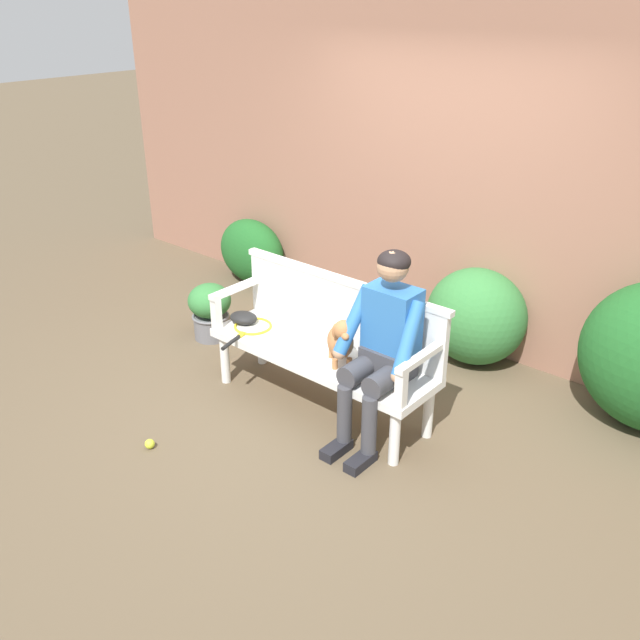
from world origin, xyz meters
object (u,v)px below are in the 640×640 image
at_px(person_seated, 383,342).
at_px(potted_plant, 210,309).
at_px(dog_on_bench, 341,340).
at_px(baseball_glove, 244,318).
at_px(garden_bench, 320,359).
at_px(tennis_ball, 150,444).
at_px(tennis_racket, 251,328).

relative_size(person_seated, potted_plant, 2.66).
xyz_separation_m(dog_on_bench, baseball_glove, (-0.97, 0.02, -0.14)).
xyz_separation_m(garden_bench, person_seated, (0.55, -0.02, 0.33)).
height_order(person_seated, tennis_ball, person_seated).
bearing_deg(potted_plant, dog_on_bench, -9.54).
height_order(tennis_racket, baseball_glove, baseball_glove).
bearing_deg(garden_bench, dog_on_bench, -11.50).
bearing_deg(garden_bench, tennis_racket, -174.76).
xyz_separation_m(garden_bench, baseball_glove, (-0.74, -0.03, 0.10)).
bearing_deg(person_seated, baseball_glove, -179.50).
xyz_separation_m(baseball_glove, tennis_ball, (0.20, -1.09, -0.47)).
bearing_deg(dog_on_bench, tennis_racket, -179.18).
distance_m(person_seated, tennis_ball, 1.70).
bearing_deg(tennis_racket, person_seated, 2.07).
height_order(garden_bench, baseball_glove, baseball_glove).
distance_m(baseball_glove, potted_plant, 0.79).
height_order(dog_on_bench, tennis_racket, dog_on_bench).
relative_size(tennis_racket, baseball_glove, 2.65).
bearing_deg(dog_on_bench, potted_plant, 170.46).
bearing_deg(person_seated, tennis_ball, -134.55).
bearing_deg(person_seated, tennis_racket, -177.93).
distance_m(person_seated, dog_on_bench, 0.33).
height_order(person_seated, baseball_glove, person_seated).
relative_size(garden_bench, potted_plant, 3.50).
relative_size(garden_bench, dog_on_bench, 4.65).
bearing_deg(garden_bench, potted_plant, 170.76).
xyz_separation_m(tennis_racket, tennis_ball, (0.09, -1.06, -0.43)).
xyz_separation_m(person_seated, dog_on_bench, (-0.32, -0.03, -0.08)).
relative_size(tennis_ball, potted_plant, 0.13).
distance_m(tennis_racket, tennis_ball, 1.15).
distance_m(person_seated, tennis_racket, 1.21).
bearing_deg(tennis_racket, garden_bench, 5.24).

